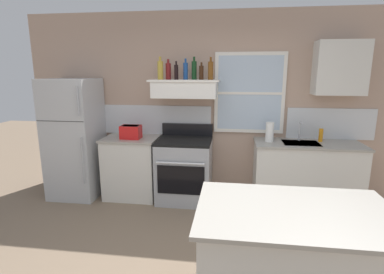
# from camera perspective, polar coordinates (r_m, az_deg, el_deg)

# --- Properties ---
(back_wall) EXTENTS (5.40, 0.11, 2.70)m
(back_wall) POSITION_cam_1_polar(r_m,az_deg,el_deg) (4.45, 2.84, 6.01)
(back_wall) COLOR tan
(back_wall) RESTS_ON ground_plane
(refrigerator) EXTENTS (0.70, 0.72, 1.76)m
(refrigerator) POSITION_cam_1_polar(r_m,az_deg,el_deg) (4.74, -21.60, -0.28)
(refrigerator) COLOR #B7BABC
(refrigerator) RESTS_ON ground_plane
(counter_left_of_stove) EXTENTS (0.79, 0.63, 0.91)m
(counter_left_of_stove) POSITION_cam_1_polar(r_m,az_deg,el_deg) (4.56, -11.39, -5.63)
(counter_left_of_stove) COLOR silver
(counter_left_of_stove) RESTS_ON ground_plane
(toaster) EXTENTS (0.30, 0.20, 0.19)m
(toaster) POSITION_cam_1_polar(r_m,az_deg,el_deg) (4.34, -11.68, 1.00)
(toaster) COLOR red
(toaster) RESTS_ON counter_left_of_stove
(stove_range) EXTENTS (0.76, 0.69, 1.09)m
(stove_range) POSITION_cam_1_polar(r_m,az_deg,el_deg) (4.33, -1.44, -6.24)
(stove_range) COLOR #9EA0A5
(stove_range) RESTS_ON ground_plane
(range_hood_shelf) EXTENTS (0.96, 0.52, 0.24)m
(range_hood_shelf) POSITION_cam_1_polar(r_m,az_deg,el_deg) (4.20, -1.32, 9.33)
(range_hood_shelf) COLOR white
(bottle_champagne_gold_foil) EXTENTS (0.08, 0.08, 0.31)m
(bottle_champagne_gold_foil) POSITION_cam_1_polar(r_m,az_deg,el_deg) (4.23, -6.11, 12.70)
(bottle_champagne_gold_foil) COLOR #B29333
(bottle_champagne_gold_foil) RESTS_ON range_hood_shelf
(bottle_red_label_wine) EXTENTS (0.07, 0.07, 0.28)m
(bottle_red_label_wine) POSITION_cam_1_polar(r_m,az_deg,el_deg) (4.26, -4.57, 12.54)
(bottle_red_label_wine) COLOR maroon
(bottle_red_label_wine) RESTS_ON range_hood_shelf
(bottle_balsamic_dark) EXTENTS (0.06, 0.06, 0.25)m
(bottle_balsamic_dark) POSITION_cam_1_polar(r_m,az_deg,el_deg) (4.16, -3.04, 12.40)
(bottle_balsamic_dark) COLOR black
(bottle_balsamic_dark) RESTS_ON range_hood_shelf
(bottle_blue_liqueur) EXTENTS (0.07, 0.07, 0.29)m
(bottle_blue_liqueur) POSITION_cam_1_polar(r_m,az_deg,el_deg) (4.24, -1.25, 12.63)
(bottle_blue_liqueur) COLOR #1E478C
(bottle_blue_liqueur) RESTS_ON range_hood_shelf
(bottle_dark_green_wine) EXTENTS (0.07, 0.07, 0.31)m
(bottle_dark_green_wine) POSITION_cam_1_polar(r_m,az_deg,el_deg) (4.21, 0.41, 12.77)
(bottle_dark_green_wine) COLOR #143819
(bottle_dark_green_wine) RESTS_ON range_hood_shelf
(bottle_brown_stout) EXTENTS (0.06, 0.06, 0.23)m
(bottle_brown_stout) POSITION_cam_1_polar(r_m,az_deg,el_deg) (4.17, 1.82, 12.32)
(bottle_brown_stout) COLOR #381E0F
(bottle_brown_stout) RESTS_ON range_hood_shelf
(bottle_amber_wine) EXTENTS (0.07, 0.07, 0.30)m
(bottle_amber_wine) POSITION_cam_1_polar(r_m,az_deg,el_deg) (4.11, 3.60, 12.69)
(bottle_amber_wine) COLOR brown
(bottle_amber_wine) RESTS_ON range_hood_shelf
(counter_right_with_sink) EXTENTS (1.43, 0.63, 0.91)m
(counter_right_with_sink) POSITION_cam_1_polar(r_m,az_deg,el_deg) (4.44, 21.01, -6.73)
(counter_right_with_sink) COLOR silver
(counter_right_with_sink) RESTS_ON ground_plane
(sink_faucet) EXTENTS (0.03, 0.17, 0.28)m
(sink_faucet) POSITION_cam_1_polar(r_m,az_deg,el_deg) (4.35, 20.10, 1.53)
(sink_faucet) COLOR silver
(sink_faucet) RESTS_ON counter_right_with_sink
(paper_towel_roll) EXTENTS (0.11, 0.11, 0.27)m
(paper_towel_roll) POSITION_cam_1_polar(r_m,az_deg,el_deg) (4.20, 14.72, 0.94)
(paper_towel_roll) COLOR white
(paper_towel_roll) RESTS_ON counter_right_with_sink
(dish_soap_bottle) EXTENTS (0.06, 0.06, 0.18)m
(dish_soap_bottle) POSITION_cam_1_polar(r_m,az_deg,el_deg) (4.44, 23.53, 0.33)
(dish_soap_bottle) COLOR orange
(dish_soap_bottle) RESTS_ON counter_right_with_sink
(kitchen_island) EXTENTS (1.40, 0.90, 0.91)m
(kitchen_island) POSITION_cam_1_polar(r_m,az_deg,el_deg) (2.49, 18.66, -22.52)
(kitchen_island) COLOR silver
(kitchen_island) RESTS_ON ground_plane
(upper_cabinet_right) EXTENTS (0.64, 0.32, 0.70)m
(upper_cabinet_right) POSITION_cam_1_polar(r_m,az_deg,el_deg) (4.44, 26.58, 11.78)
(upper_cabinet_right) COLOR silver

